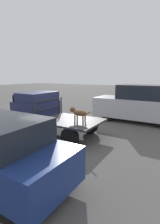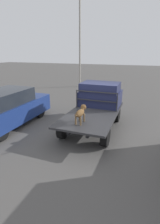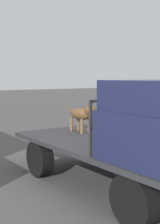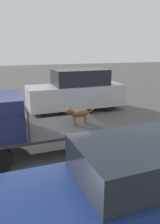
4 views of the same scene
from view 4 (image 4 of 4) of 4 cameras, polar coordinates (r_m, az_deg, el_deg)
ground_plane at (r=7.23m, az=-10.10°, el=-9.87°), size 80.00×80.00×0.00m
flatbed_truck at (r=7.00m, az=-10.33°, el=-5.66°), size 4.10×2.02×0.76m
truck_headboard at (r=6.71m, az=-14.43°, el=-0.19°), size 0.04×1.90×0.83m
dog at (r=6.99m, az=-0.69°, el=-0.35°), size 1.01×0.25×0.64m
parked_sedan at (r=4.11m, az=14.33°, el=-18.45°), size 4.31×1.72×1.67m
parked_pickup_far at (r=11.43m, az=-0.85°, el=5.52°), size 4.97×1.87×2.14m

